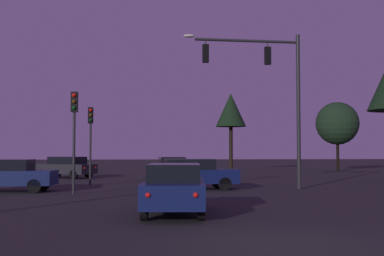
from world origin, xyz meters
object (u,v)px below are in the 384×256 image
traffic_light_corner_left (91,130)px  car_parked_lot (172,168)px  tree_center_horizon (231,111)px  car_nearside_lane (174,188)px  traffic_light_corner_right (74,122)px  traffic_signal_mast_arm (269,81)px  tree_left_far (337,123)px  car_crossing_right (192,174)px  car_far_lane (66,167)px  car_crossing_left (9,175)px

traffic_light_corner_left → car_parked_lot: size_ratio=0.94×
car_parked_lot → tree_center_horizon: (6.78, 14.91, 5.14)m
car_nearside_lane → traffic_light_corner_left: bearing=106.2°
traffic_light_corner_left → traffic_light_corner_right: bearing=-91.3°
traffic_signal_mast_arm → car_nearside_lane: (-5.40, -9.24, -4.66)m
traffic_light_corner_left → car_nearside_lane: (3.83, -13.19, -2.31)m
traffic_light_corner_right → tree_left_far: bearing=47.4°
car_nearside_lane → car_crossing_right: (1.51, 9.42, -0.00)m
car_far_lane → car_nearside_lane: bearing=-73.3°
car_nearside_lane → traffic_signal_mast_arm: bearing=59.7°
traffic_light_corner_right → car_crossing_left: traffic_light_corner_right is taller
car_far_lane → car_parked_lot: 7.87m
car_crossing_left → car_far_lane: size_ratio=0.93×
car_parked_lot → tree_center_horizon: tree_center_horizon is taller
traffic_signal_mast_arm → tree_left_far: traffic_signal_mast_arm is taller
car_far_lane → car_parked_lot: (7.40, -2.69, 0.00)m
tree_left_far → tree_center_horizon: tree_center_horizon is taller
traffic_light_corner_right → car_crossing_right: bearing=21.6°
car_nearside_lane → tree_left_far: size_ratio=0.70×
traffic_light_corner_right → tree_center_horizon: tree_center_horizon is taller
car_nearside_lane → car_crossing_left: same height
traffic_signal_mast_arm → tree_left_far: (12.51, 21.78, -0.86)m
traffic_signal_mast_arm → car_crossing_left: size_ratio=1.83×
traffic_signal_mast_arm → tree_center_horizon: (2.47, 23.99, 0.48)m
car_crossing_right → car_parked_lot: size_ratio=0.99×
traffic_signal_mast_arm → tree_center_horizon: bearing=84.1°
car_crossing_left → tree_left_far: 33.56m
car_nearside_lane → tree_left_far: 36.02m
traffic_light_corner_right → car_crossing_left: 4.41m
traffic_light_corner_left → car_parked_lot: traffic_light_corner_left is taller
traffic_signal_mast_arm → car_crossing_left: (-12.58, -0.18, -4.66)m
traffic_signal_mast_arm → car_parked_lot: bearing=115.4°
traffic_light_corner_right → tree_left_far: size_ratio=0.68×
car_far_lane → tree_center_horizon: tree_center_horizon is taller
traffic_light_corner_right → car_nearside_lane: (3.97, -7.25, -2.42)m
traffic_light_corner_right → car_crossing_right: size_ratio=0.99×
car_crossing_left → car_crossing_right: bearing=2.4°
traffic_light_corner_left → tree_center_horizon: size_ratio=0.57×
tree_left_far → tree_center_horizon: bearing=167.6°
car_crossing_left → car_parked_lot: size_ratio=0.93×
car_parked_lot → tree_center_horizon: 17.17m
car_crossing_right → tree_center_horizon: (6.36, 23.81, 5.14)m
tree_left_far → traffic_light_corner_left: bearing=-140.6°
traffic_signal_mast_arm → car_parked_lot: traffic_signal_mast_arm is taller
car_crossing_left → traffic_light_corner_right: bearing=-29.4°
car_crossing_right → tree_center_horizon: tree_center_horizon is taller
car_parked_lot → tree_left_far: bearing=37.1°
car_crossing_left → car_far_lane: same height
car_crossing_right → tree_left_far: bearing=52.8°
traffic_light_corner_right → tree_left_far: (21.88, 23.77, 1.39)m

